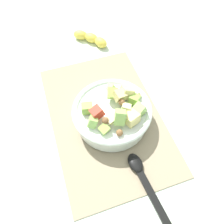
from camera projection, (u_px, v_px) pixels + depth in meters
The scene contains 5 objects.
ground_plane at pixel (106, 117), 0.71m from camera, with size 2.40×2.40×0.00m, color silver.
placemat at pixel (106, 117), 0.70m from camera, with size 0.51×0.32×0.01m, color gray.
salad_bowl at pixel (113, 113), 0.66m from camera, with size 0.23×0.23×0.11m.
serving_spoon at pixel (143, 178), 0.59m from camera, with size 0.21×0.05×0.01m.
banana_whole at pixel (91, 38), 0.89m from camera, with size 0.13×0.12×0.04m.
Camera 1 is at (0.37, -0.10, 0.59)m, focal length 36.90 mm.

